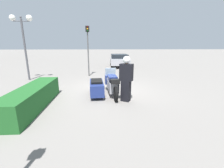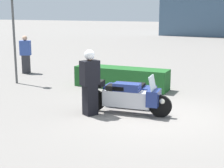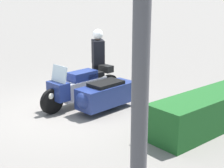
# 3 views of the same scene
# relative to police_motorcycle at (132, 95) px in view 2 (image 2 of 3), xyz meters

# --- Properties ---
(ground_plane) EXTENTS (160.00, 160.00, 0.00)m
(ground_plane) POSITION_rel_police_motorcycle_xyz_m (0.72, -0.24, -0.46)
(ground_plane) COLOR slate
(police_motorcycle) EXTENTS (2.55, 1.35, 1.15)m
(police_motorcycle) POSITION_rel_police_motorcycle_xyz_m (0.00, 0.00, 0.00)
(police_motorcycle) COLOR black
(police_motorcycle) RESTS_ON ground
(officer_rider) EXTENTS (0.51, 0.59, 1.84)m
(officer_rider) POSITION_rel_police_motorcycle_xyz_m (-0.91, -0.91, 0.52)
(officer_rider) COLOR black
(officer_rider) RESTS_ON ground
(hedge_bush_curbside) EXTENTS (3.59, 0.85, 0.78)m
(hedge_bush_curbside) POSITION_rel_police_motorcycle_xyz_m (-1.42, 2.62, -0.07)
(hedge_bush_curbside) COLOR #1E5623
(hedge_bush_curbside) RESTS_ON ground
(traffic_light_far) EXTENTS (0.22, 0.28, 3.72)m
(traffic_light_far) POSITION_rel_police_motorcycle_xyz_m (-5.59, 1.70, 1.96)
(traffic_light_far) COLOR #4C4C4C
(traffic_light_far) RESTS_ON ground
(pedestrian_bystander) EXTENTS (0.58, 0.49, 1.75)m
(pedestrian_bystander) POSITION_rel_police_motorcycle_xyz_m (-6.69, 3.73, 0.42)
(pedestrian_bystander) COLOR #2D2D33
(pedestrian_bystander) RESTS_ON ground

